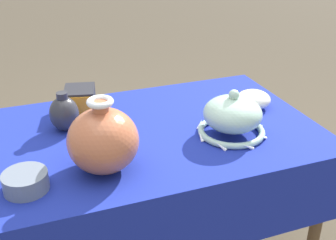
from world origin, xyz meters
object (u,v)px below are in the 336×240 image
vase_tall_bulbous (103,140)px  jar_round_charcoal (64,113)px  vase_dome_bell (232,117)px  bowl_shallow_ivory (253,99)px  pot_squat_slate (26,182)px  mosaic_tile_box (80,100)px

vase_tall_bulbous → jar_round_charcoal: (-0.08, 0.30, -0.04)m
vase_dome_bell → bowl_shallow_ivory: 0.25m
vase_dome_bell → pot_squat_slate: 0.70m
vase_tall_bulbous → jar_round_charcoal: size_ratio=1.62×
pot_squat_slate → vase_dome_bell: bearing=7.7°
vase_dome_bell → pot_squat_slate: (-0.69, -0.09, -0.04)m
vase_dome_bell → bowl_shallow_ivory: vase_dome_bell is taller
bowl_shallow_ivory → pot_squat_slate: bowl_shallow_ivory is taller
vase_dome_bell → jar_round_charcoal: size_ratio=1.72×
vase_dome_bell → jar_round_charcoal: vase_dome_bell is taller
mosaic_tile_box → jar_round_charcoal: bearing=-107.6°
vase_tall_bulbous → pot_squat_slate: 0.24m
mosaic_tile_box → pot_squat_slate: bearing=-104.0°
mosaic_tile_box → jar_round_charcoal: size_ratio=1.07×
pot_squat_slate → vase_tall_bulbous: bearing=6.6°
bowl_shallow_ivory → vase_tall_bulbous: bearing=-160.1°
vase_dome_bell → jar_round_charcoal: bearing=156.8°
bowl_shallow_ivory → vase_dome_bell: bearing=-137.9°
vase_tall_bulbous → bowl_shallow_ivory: 0.69m
bowl_shallow_ivory → pot_squat_slate: size_ratio=1.06×
mosaic_tile_box → pot_squat_slate: size_ratio=1.21×
mosaic_tile_box → pot_squat_slate: mosaic_tile_box is taller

